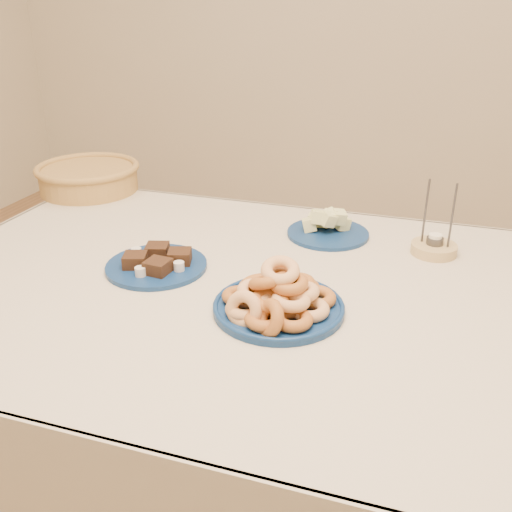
% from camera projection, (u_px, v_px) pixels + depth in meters
% --- Properties ---
extents(dining_table, '(1.71, 1.11, 0.75)m').
position_uv_depth(dining_table, '(262.00, 326.00, 1.36)').
color(dining_table, brown).
rests_on(dining_table, ground).
extents(donut_platter, '(0.37, 0.37, 0.13)m').
position_uv_depth(donut_platter, '(277.00, 299.00, 1.20)').
color(donut_platter, navy).
rests_on(donut_platter, dining_table).
extents(melon_plate, '(0.30, 0.30, 0.08)m').
position_uv_depth(melon_plate, '(328.00, 226.00, 1.59)').
color(melon_plate, navy).
rests_on(melon_plate, dining_table).
extents(brownie_plate, '(0.27, 0.27, 0.04)m').
position_uv_depth(brownie_plate, '(157.00, 263.00, 1.40)').
color(brownie_plate, navy).
rests_on(brownie_plate, dining_table).
extents(wicker_basket, '(0.42, 0.42, 0.09)m').
position_uv_depth(wicker_basket, '(88.00, 176.00, 1.94)').
color(wicker_basket, olive).
rests_on(wicker_basket, dining_table).
extents(candle_holder, '(0.14, 0.14, 0.20)m').
position_uv_depth(candle_holder, '(434.00, 247.00, 1.48)').
color(candle_holder, tan).
rests_on(candle_holder, dining_table).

